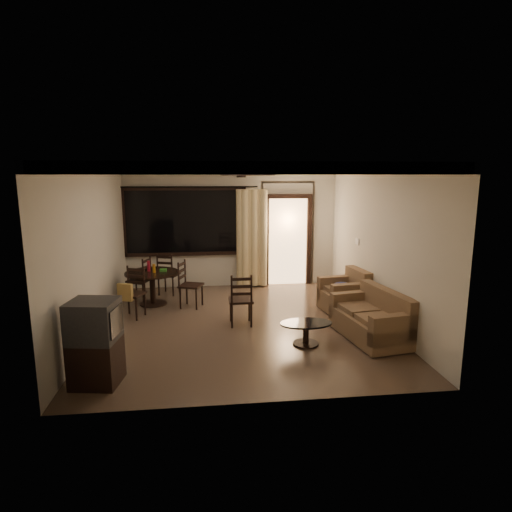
{
  "coord_description": "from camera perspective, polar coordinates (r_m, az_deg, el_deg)",
  "views": [
    {
      "loc": [
        -0.62,
        -7.36,
        2.66
      ],
      "look_at": [
        0.28,
        0.2,
        1.2
      ],
      "focal_mm": 30.0,
      "sensor_mm": 36.0,
      "label": 1
    }
  ],
  "objects": [
    {
      "name": "room_shell",
      "position": [
        9.25,
        0.81,
        5.68
      ],
      "size": [
        5.5,
        6.7,
        5.5
      ],
      "color": "beige",
      "rests_on": "ground"
    },
    {
      "name": "dining_table",
      "position": [
        9.08,
        -13.65,
        -2.96
      ],
      "size": [
        1.1,
        1.1,
        0.91
      ],
      "rotation": [
        0.0,
        0.0,
        -0.34
      ],
      "color": "black",
      "rests_on": "ground"
    },
    {
      "name": "tv_cabinet",
      "position": [
        5.91,
        -20.65,
        -10.75
      ],
      "size": [
        0.66,
        0.61,
        1.11
      ],
      "rotation": [
        0.0,
        0.0,
        -0.15
      ],
      "color": "black",
      "rests_on": "ground"
    },
    {
      "name": "armchair",
      "position": [
        8.64,
        11.9,
        -5.02
      ],
      "size": [
        0.9,
        0.9,
        0.81
      ],
      "rotation": [
        0.0,
        0.0,
        0.13
      ],
      "color": "#442C1F",
      "rests_on": "ground"
    },
    {
      "name": "sofa",
      "position": [
        7.35,
        15.38,
        -8.2
      ],
      "size": [
        1.01,
        1.58,
        0.79
      ],
      "rotation": [
        0.0,
        0.0,
        0.16
      ],
      "color": "#442C1F",
      "rests_on": "ground"
    },
    {
      "name": "side_chair",
      "position": [
        7.71,
        -2.04,
        -7.13
      ],
      "size": [
        0.42,
        0.42,
        0.96
      ],
      "rotation": [
        0.0,
        0.0,
        3.15
      ],
      "color": "black",
      "rests_on": "ground"
    },
    {
      "name": "dining_chair_south",
      "position": [
        8.41,
        -16.2,
        -5.87
      ],
      "size": [
        0.54,
        0.57,
        0.95
      ],
      "rotation": [
        0.0,
        0.0,
        -0.34
      ],
      "color": "black",
      "rests_on": "ground"
    },
    {
      "name": "ground",
      "position": [
        7.85,
        -1.86,
        -8.98
      ],
      "size": [
        5.5,
        5.5,
        0.0
      ],
      "primitive_type": "plane",
      "color": "#7F6651",
      "rests_on": "ground"
    },
    {
      "name": "dining_chair_east",
      "position": [
        8.81,
        -8.7,
        -4.96
      ],
      "size": [
        0.54,
        0.54,
        0.95
      ],
      "rotation": [
        0.0,
        0.0,
        1.23
      ],
      "color": "black",
      "rests_on": "ground"
    },
    {
      "name": "coffee_table",
      "position": [
        6.9,
        6.68,
        -9.75
      ],
      "size": [
        0.83,
        0.5,
        0.36
      ],
      "rotation": [
        0.0,
        0.0,
        0.01
      ],
      "color": "black",
      "rests_on": "ground"
    },
    {
      "name": "dining_chair_west",
      "position": [
        9.46,
        -15.19,
        -4.12
      ],
      "size": [
        0.54,
        0.54,
        0.95
      ],
      "rotation": [
        0.0,
        0.0,
        -1.91
      ],
      "color": "black",
      "rests_on": "ground"
    },
    {
      "name": "dining_chair_north",
      "position": [
        9.83,
        -11.56,
        -3.39
      ],
      "size": [
        0.54,
        0.54,
        0.95
      ],
      "rotation": [
        0.0,
        0.0,
        2.8
      ],
      "color": "black",
      "rests_on": "ground"
    }
  ]
}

